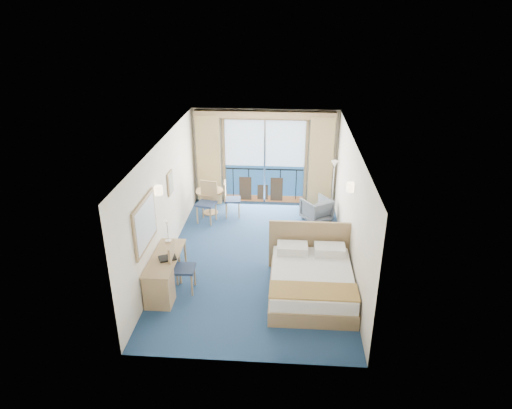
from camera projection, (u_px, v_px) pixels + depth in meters
name	position (u px, v px, depth m)	size (l,w,h in m)	color
floor	(257.00, 258.00, 10.33)	(6.50, 6.50, 0.00)	navy
room_walls	(257.00, 185.00, 9.61)	(4.04, 6.54, 2.72)	beige
balcony_door	(264.00, 164.00, 12.80)	(2.36, 0.03, 2.52)	navy
curtain_left	(209.00, 160.00, 12.71)	(0.65, 0.22, 2.55)	tan
curtain_right	(321.00, 163.00, 12.51)	(0.65, 0.22, 2.55)	tan
pelmet	(265.00, 114.00, 12.11)	(3.80, 0.25, 0.18)	#A48759
mirror	(145.00, 223.00, 8.46)	(0.05, 1.25, 0.95)	#A48759
wall_print	(170.00, 183.00, 10.22)	(0.04, 0.42, 0.52)	#A48759
sconce_left	(158.00, 190.00, 9.16)	(0.18, 0.18, 0.18)	#FFE3B2
sconce_right	(351.00, 187.00, 9.31)	(0.18, 0.18, 0.18)	#FFE3B2
bed	(311.00, 280.00, 8.96)	(1.77, 2.10, 1.11)	#A48759
nightstand	(337.00, 251.00, 10.08)	(0.40, 0.39, 0.53)	tan
phone	(337.00, 238.00, 9.99)	(0.19, 0.15, 0.09)	white
armchair	(316.00, 209.00, 12.02)	(0.66, 0.68, 0.62)	#424950
floor_lamp	(334.00, 174.00, 12.13)	(0.21, 0.21, 1.49)	silver
desk	(160.00, 283.00, 8.72)	(0.53, 1.54, 0.72)	#A48759
desk_chair	(179.00, 265.00, 8.96)	(0.47, 0.46, 1.04)	#212F4D
folder	(167.00, 258.00, 8.90)	(0.33, 0.25, 0.03)	black
desk_lamp	(167.00, 227.00, 9.37)	(0.13, 0.13, 0.48)	silver
round_table	(210.00, 196.00, 12.35)	(0.74, 0.74, 0.67)	#A48759
table_chair_a	(229.00, 197.00, 12.17)	(0.47, 0.46, 0.98)	#212F4D
table_chair_b	(207.00, 199.00, 11.89)	(0.55, 0.56, 1.07)	#212F4D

